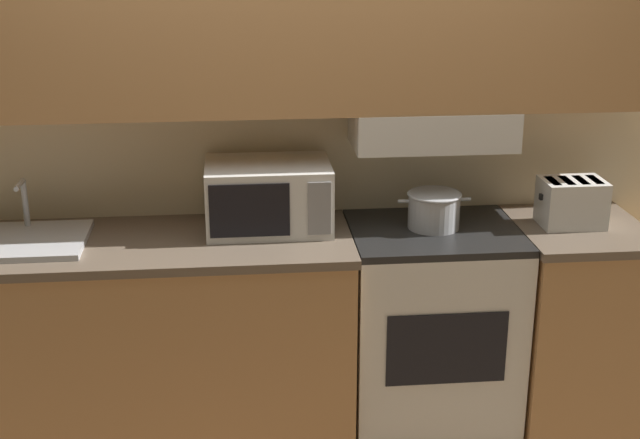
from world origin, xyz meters
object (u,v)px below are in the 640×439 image
Objects in this scene: cooking_pot at (434,209)px; microwave at (268,196)px; toaster at (572,202)px; stove_range at (430,328)px; sink_basin at (20,240)px.

cooking_pot is 0.68m from microwave.
toaster is (1.25, -0.09, -0.04)m from microwave.
microwave is (-0.68, 0.06, 0.06)m from cooking_pot.
stove_range is 0.53m from cooking_pot.
sink_basin reaches higher than cooking_pot.
sink_basin is (-2.24, -0.01, -0.08)m from toaster.
microwave is 1.00m from sink_basin.
cooking_pot is at bearing 177.58° from toaster.
cooking_pot reaches higher than stove_range.
toaster reaches higher than cooking_pot.
microwave reaches higher than cooking_pot.
stove_range is 0.79m from toaster.
sink_basin is (-1.66, -0.03, -0.06)m from cooking_pot.
stove_range is at bearing 0.41° from sink_basin.
sink_basin is (-1.67, -0.01, 0.47)m from stove_range.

